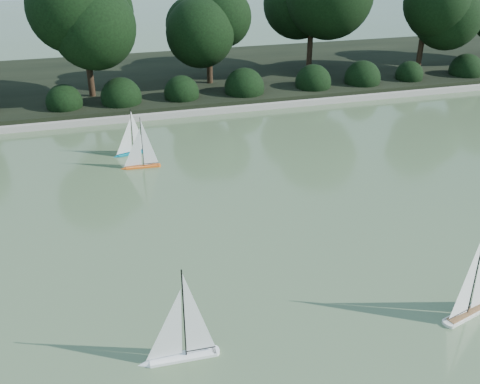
# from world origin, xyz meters

# --- Properties ---
(ground) EXTENTS (80.00, 80.00, 0.00)m
(ground) POSITION_xyz_m (0.00, 0.00, 0.00)
(ground) COLOR #3A5030
(ground) RESTS_ON ground
(pond_coping) EXTENTS (40.00, 0.35, 0.18)m
(pond_coping) POSITION_xyz_m (0.00, 9.00, 0.09)
(pond_coping) COLOR gray
(pond_coping) RESTS_ON ground
(far_bank) EXTENTS (40.00, 8.00, 0.30)m
(far_bank) POSITION_xyz_m (0.00, 13.00, 0.15)
(far_bank) COLOR black
(far_bank) RESTS_ON ground
(tree_line) EXTENTS (26.31, 3.93, 4.39)m
(tree_line) POSITION_xyz_m (1.23, 11.44, 2.64)
(tree_line) COLOR black
(tree_line) RESTS_ON ground
(shrub_hedge) EXTENTS (29.10, 1.10, 1.10)m
(shrub_hedge) POSITION_xyz_m (0.00, 9.90, 0.45)
(shrub_hedge) COLOR black
(shrub_hedge) RESTS_ON ground
(sailboat_white_a) EXTENTS (1.12, 0.22, 1.53)m
(sailboat_white_a) POSITION_xyz_m (-2.41, -1.08, 0.24)
(sailboat_white_a) COLOR white
(sailboat_white_a) RESTS_ON ground
(sailboat_white_b) EXTENTS (1.19, 0.49, 1.64)m
(sailboat_white_b) POSITION_xyz_m (2.06, -1.36, 0.25)
(sailboat_white_b) COLOR silver
(sailboat_white_b) RESTS_ON ground
(sailboat_orange) EXTENTS (0.98, 0.22, 1.34)m
(sailboat_orange) POSITION_xyz_m (-2.16, 5.44, 0.21)
(sailboat_orange) COLOR #E35914
(sailboat_orange) RESTS_ON ground
(sailboat_teal) EXTENTS (0.93, 0.32, 1.27)m
(sailboat_teal) POSITION_xyz_m (-2.30, 6.35, 0.20)
(sailboat_teal) COLOR #057188
(sailboat_teal) RESTS_ON ground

